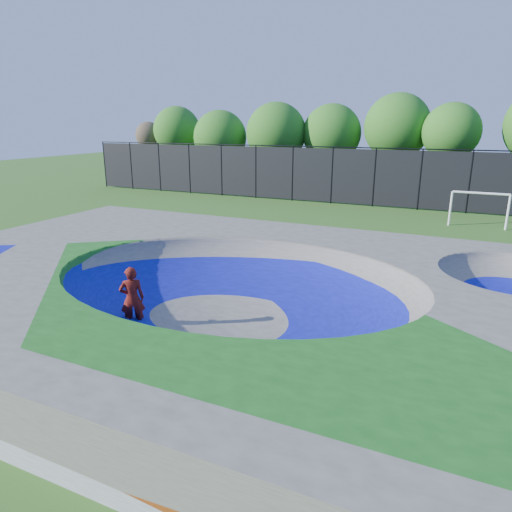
{
  "coord_description": "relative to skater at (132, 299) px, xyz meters",
  "views": [
    {
      "loc": [
        5.83,
        -11.17,
        5.69
      ],
      "look_at": [
        -0.7,
        3.0,
        1.1
      ],
      "focal_mm": 32.0,
      "sensor_mm": 36.0,
      "label": 1
    }
  ],
  "objects": [
    {
      "name": "skater",
      "position": [
        0.0,
        0.0,
        0.0
      ],
      "size": [
        0.81,
        0.78,
        1.86
      ],
      "primitive_type": "imported",
      "rotation": [
        0.0,
        0.0,
        3.85
      ],
      "color": "#AD1D0D",
      "rests_on": "ground"
    },
    {
      "name": "skateboard",
      "position": [
        0.0,
        0.0,
        -0.91
      ],
      "size": [
        0.78,
        0.59,
        0.05
      ],
      "primitive_type": "cube",
      "rotation": [
        0.0,
        0.0,
        0.55
      ],
      "color": "black",
      "rests_on": "ground"
    },
    {
      "name": "skate_deck",
      "position": [
        2.32,
        1.79,
        -0.18
      ],
      "size": [
        22.0,
        14.0,
        1.5
      ],
      "primitive_type": "cube",
      "color": "gray",
      "rests_on": "ground"
    },
    {
      "name": "fence",
      "position": [
        2.32,
        22.79,
        1.16
      ],
      "size": [
        48.09,
        0.09,
        4.04
      ],
      "color": "black",
      "rests_on": "ground"
    },
    {
      "name": "treeline",
      "position": [
        5.92,
        27.78,
        4.03
      ],
      "size": [
        50.69,
        6.72,
        8.18
      ],
      "color": "#4A3B25",
      "rests_on": "ground"
    },
    {
      "name": "ground",
      "position": [
        2.32,
        1.79,
        -0.93
      ],
      "size": [
        120.0,
        120.0,
        0.0
      ],
      "primitive_type": "plane",
      "color": "#2B5918",
      "rests_on": "ground"
    },
    {
      "name": "soccer_goal",
      "position": [
        8.94,
        18.54,
        0.45
      ],
      "size": [
        3.02,
        0.12,
        1.99
      ],
      "color": "white",
      "rests_on": "ground"
    }
  ]
}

